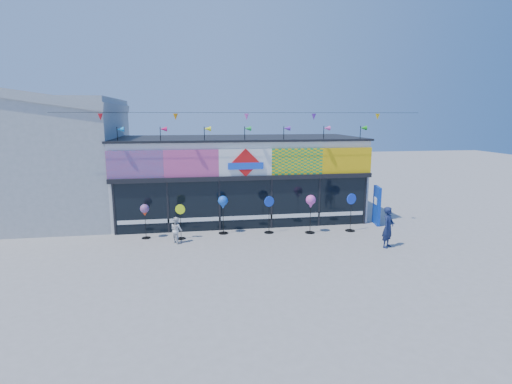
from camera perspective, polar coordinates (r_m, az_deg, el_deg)
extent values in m
plane|color=gray|center=(15.39, 0.28, -8.80)|extent=(80.00, 80.00, 0.00)
cube|color=silver|center=(20.67, -2.46, 2.03)|extent=(12.00, 5.00, 4.00)
cube|color=black|center=(18.34, -1.49, -1.82)|extent=(11.60, 0.12, 2.30)
cube|color=black|center=(18.06, -1.49, 2.03)|extent=(12.00, 0.30, 0.20)
cube|color=white|center=(18.45, -1.47, -3.65)|extent=(11.40, 0.10, 0.18)
cube|color=black|center=(20.46, -2.51, 7.71)|extent=(12.20, 5.20, 0.10)
cube|color=black|center=(18.49, -19.61, -2.35)|extent=(0.08, 0.14, 2.30)
cube|color=black|center=(18.20, -12.48, -2.17)|extent=(0.08, 0.14, 2.30)
cube|color=black|center=(18.21, -5.23, -1.95)|extent=(0.08, 0.14, 2.30)
cube|color=black|center=(18.52, 2.20, -1.69)|extent=(0.08, 0.14, 2.30)
cube|color=black|center=(19.10, 8.98, -1.43)|extent=(0.08, 0.14, 2.30)
cube|color=black|center=(19.93, 15.28, -1.17)|extent=(0.08, 0.14, 2.30)
cube|color=red|center=(17.99, -16.88, 3.77)|extent=(2.40, 0.08, 1.20)
cube|color=#D44684|center=(17.83, -9.20, 4.04)|extent=(2.40, 0.08, 1.20)
cube|color=white|center=(17.99, -1.51, 4.24)|extent=(2.40, 0.08, 1.20)
cube|color=yellow|center=(18.46, 5.91, 4.36)|extent=(2.40, 0.08, 1.20)
cube|color=yellow|center=(19.22, 12.86, 4.40)|extent=(2.40, 0.08, 1.20)
cube|color=red|center=(17.93, -1.49, 4.22)|extent=(1.27, 0.06, 1.27)
cube|color=blue|center=(17.93, -1.47, 3.73)|extent=(1.60, 0.05, 0.30)
cube|color=purple|center=(18.35, -14.35, -2.84)|extent=(0.78, 0.03, 0.78)
cube|color=purple|center=(18.21, -10.71, -1.82)|extent=(0.92, 0.03, 0.92)
cube|color=purple|center=(18.16, -7.03, -0.99)|extent=(0.78, 0.03, 0.78)
cube|color=green|center=(18.35, -3.32, -2.38)|extent=(0.92, 0.03, 0.92)
cube|color=red|center=(18.44, 0.30, -1.40)|extent=(0.78, 0.03, 0.78)
cube|color=green|center=(18.63, 3.87, -0.83)|extent=(0.92, 0.03, 0.92)
cube|color=#E81548|center=(19.02, 7.31, -1.92)|extent=(0.78, 0.03, 0.78)
cube|color=#1F19DB|center=(19.34, 10.66, -1.32)|extent=(0.92, 0.03, 0.92)
cylinder|color=black|center=(18.22, -19.20, 7.68)|extent=(0.03, 0.03, 0.70)
cone|color=#1889CE|center=(18.19, -18.81, 8.48)|extent=(0.30, 0.22, 0.22)
cylinder|color=black|center=(18.00, -13.50, 7.94)|extent=(0.03, 0.03, 0.70)
cone|color=#D71455|center=(17.98, -13.09, 8.76)|extent=(0.30, 0.22, 0.22)
cylinder|color=black|center=(17.96, -7.39, 8.15)|extent=(0.03, 0.03, 0.70)
cone|color=#EEFF15|center=(17.96, -6.96, 8.95)|extent=(0.30, 0.22, 0.22)
cylinder|color=black|center=(18.11, -1.63, 8.25)|extent=(0.03, 0.03, 0.70)
cone|color=green|center=(18.12, -1.19, 9.05)|extent=(0.30, 0.22, 0.22)
cylinder|color=black|center=(18.44, 3.98, 8.28)|extent=(0.03, 0.03, 0.70)
cone|color=#6024AB|center=(18.46, 4.42, 9.05)|extent=(0.30, 0.22, 0.22)
cylinder|color=black|center=(18.96, 9.64, 8.23)|extent=(0.03, 0.03, 0.70)
cone|color=#DB49AA|center=(19.00, 10.07, 8.97)|extent=(0.30, 0.22, 0.22)
cylinder|color=black|center=(19.61, 14.67, 8.11)|extent=(0.03, 0.03, 0.70)
cone|color=#18A01A|center=(19.66, 15.09, 8.83)|extent=(0.30, 0.22, 0.22)
cylinder|color=black|center=(17.45, -1.36, 11.27)|extent=(16.00, 0.01, 0.01)
cone|color=red|center=(17.66, -21.34, 9.96)|extent=(0.20, 0.20, 0.28)
cone|color=orange|center=(17.30, -11.42, 10.47)|extent=(0.20, 0.20, 0.28)
cone|color=#F250C8|center=(17.45, -1.36, 10.68)|extent=(0.20, 0.20, 0.28)
cone|color=purple|center=(18.11, 8.25, 10.58)|extent=(0.20, 0.20, 0.28)
cone|color=yellow|center=(19.22, 16.96, 10.24)|extent=(0.20, 0.20, 0.28)
cube|color=#A7A9AC|center=(22.71, -28.81, 4.03)|extent=(8.00, 7.00, 6.00)
cube|color=#A7A9AC|center=(22.62, -29.55, 11.84)|extent=(8.18, 7.20, 1.54)
cube|color=#0B34A7|center=(20.03, 16.87, -1.86)|extent=(0.31, 0.93, 1.85)
cube|color=white|center=(19.95, 16.72, -1.22)|extent=(0.11, 0.42, 0.32)
cylinder|color=black|center=(17.86, -15.42, -6.34)|extent=(0.38, 0.38, 0.03)
cylinder|color=black|center=(17.69, -15.52, -4.39)|extent=(0.02, 0.02, 1.23)
sphere|color=#FC390D|center=(17.53, -15.63, -2.30)|extent=(0.38, 0.38, 0.38)
cone|color=#FC390D|center=(17.58, -15.59, -3.05)|extent=(0.19, 0.19, 0.17)
cylinder|color=black|center=(17.44, -10.63, -6.54)|extent=(0.38, 0.38, 0.03)
cylinder|color=black|center=(17.26, -10.71, -4.52)|extent=(0.02, 0.02, 1.25)
cylinder|color=#CCF214|center=(17.10, -10.78, -2.44)|extent=(0.42, 0.15, 0.42)
cylinder|color=black|center=(17.95, -4.68, -5.87)|extent=(0.43, 0.43, 0.03)
cylinder|color=black|center=(17.76, -4.71, -3.64)|extent=(0.03, 0.03, 1.41)
sphere|color=blue|center=(17.58, -4.75, -1.24)|extent=(0.43, 0.43, 0.43)
cone|color=blue|center=(17.64, -4.74, -2.10)|extent=(0.22, 0.22, 0.20)
cylinder|color=black|center=(18.01, 1.86, -5.79)|extent=(0.43, 0.43, 0.03)
cylinder|color=black|center=(17.82, 1.87, -3.60)|extent=(0.03, 0.03, 1.38)
cylinder|color=blue|center=(17.65, 1.89, -1.36)|extent=(0.46, 0.19, 0.47)
cylinder|color=black|center=(18.14, 7.71, -5.75)|extent=(0.44, 0.44, 0.03)
cylinder|color=black|center=(17.95, 7.77, -3.52)|extent=(0.03, 0.03, 1.43)
sphere|color=#D647B0|center=(17.78, 7.83, -1.12)|extent=(0.44, 0.44, 0.44)
cone|color=#D647B0|center=(17.83, 7.81, -1.98)|extent=(0.22, 0.22, 0.20)
cylinder|color=black|center=(18.77, 13.28, -5.39)|extent=(0.44, 0.44, 0.03)
cylinder|color=black|center=(18.58, 13.38, -3.20)|extent=(0.03, 0.03, 1.44)
cylinder|color=blue|center=(18.42, 13.48, -0.97)|extent=(0.48, 0.18, 0.49)
imported|color=#162046|center=(16.71, 18.35, -4.80)|extent=(0.71, 0.69, 1.65)
imported|color=silver|center=(16.82, -11.28, -5.33)|extent=(0.56, 0.61, 1.09)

